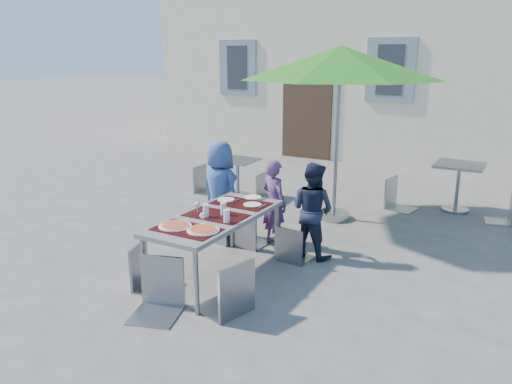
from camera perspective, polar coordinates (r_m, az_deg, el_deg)
The scene contains 22 objects.
ground at distance 5.59m, azimuth -7.26°, elevation -11.65°, with size 90.00×90.00×0.00m, color #504F52.
dining_table at distance 5.76m, azimuth -4.59°, elevation -3.20°, with size 0.80×1.85×0.76m.
pizza_near_left at distance 5.42m, azimuth -9.23°, elevation -3.78°, with size 0.35×0.35×0.03m.
pizza_near_right at distance 5.25m, azimuth -6.06°, elevation -4.29°, with size 0.35×0.35×0.03m.
glassware at distance 5.63m, azimuth -4.74°, elevation -2.24°, with size 0.57×0.45×0.15m.
place_settings at distance 6.28m, azimuth -1.39°, elevation -0.96°, with size 0.66×0.50×0.01m.
child_0 at distance 7.06m, azimuth -4.13°, elevation 0.27°, with size 0.67×0.44×1.38m, color #355694.
child_1 at distance 6.74m, azimuth 2.09°, elevation -1.28°, with size 0.43×0.28×1.19m, color #5D366F.
child_2 at distance 6.41m, azimuth 6.46°, elevation -2.03°, with size 0.60×0.35×1.24m, color #182136.
chair_0 at distance 6.87m, azimuth -4.05°, elevation -1.67°, with size 0.46×0.46×0.89m.
chair_1 at distance 6.68m, azimuth -1.03°, elevation -1.66°, with size 0.46×0.46×0.97m.
chair_2 at distance 6.24m, azimuth 4.26°, elevation -3.61°, with size 0.42×0.42×0.87m.
chair_3 at distance 5.66m, azimuth -12.52°, elevation -5.42°, with size 0.53×0.52×0.95m.
chair_4 at distance 4.95m, azimuth -3.11°, elevation -7.25°, with size 0.58×0.58×1.06m.
chair_5 at distance 5.08m, azimuth -11.27°, elevation -6.95°, with size 0.59×0.59×1.05m.
patio_umbrella at distance 7.69m, azimuth 9.59°, elevation 14.28°, with size 3.04×3.04×2.66m.
cafe_table_0 at distance 9.13m, azimuth -2.10°, elevation 2.28°, with size 0.65×0.65×0.69m.
bg_chair_l_0 at distance 9.42m, azimuth -5.97°, elevation 3.31°, with size 0.44×0.44×0.96m.
bg_chair_r_0 at distance 8.84m, azimuth 0.04°, elevation 2.56°, with size 0.46×0.46×0.96m.
cafe_table_1 at distance 8.87m, azimuth 22.15°, elevation 1.54°, with size 0.75×0.75×0.81m.
bg_chair_l_1 at distance 8.70m, azimuth 15.92°, elevation 1.89°, with size 0.51×0.51×0.99m.
bg_chair_r_1 at distance 8.57m, azimuth 26.81°, elevation -0.07°, with size 0.43×0.43×0.84m.
Camera 1 is at (3.04, -3.95, 2.54)m, focal length 35.00 mm.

